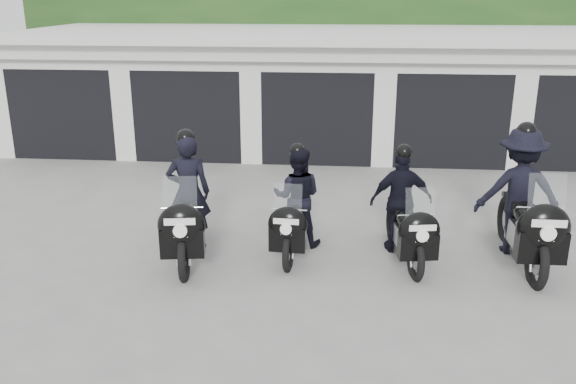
# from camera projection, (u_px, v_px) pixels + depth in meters

# --- Properties ---
(ground) EXTENTS (80.00, 80.00, 0.00)m
(ground) POSITION_uv_depth(u_px,v_px,m) (300.00, 260.00, 9.41)
(ground) COLOR gray
(ground) RESTS_ON ground
(garage_block) EXTENTS (16.40, 6.80, 2.96)m
(garage_block) POSITION_uv_depth(u_px,v_px,m) (321.00, 89.00, 16.59)
(garage_block) COLOR white
(garage_block) RESTS_ON ground
(background_vegetation) EXTENTS (20.00, 3.90, 5.80)m
(background_vegetation) POSITION_uv_depth(u_px,v_px,m) (338.00, 28.00, 20.74)
(background_vegetation) COLOR #1A3D16
(background_vegetation) RESTS_ON ground
(police_bike_a) EXTENTS (0.91, 2.30, 2.02)m
(police_bike_a) POSITION_uv_depth(u_px,v_px,m) (187.00, 207.00, 9.34)
(police_bike_a) COLOR black
(police_bike_a) RESTS_ON ground
(police_bike_b) EXTENTS (0.83, 2.01, 1.75)m
(police_bike_b) POSITION_uv_depth(u_px,v_px,m) (296.00, 205.00, 9.63)
(police_bike_b) COLOR black
(police_bike_b) RESTS_ON ground
(police_bike_c) EXTENTS (1.06, 2.06, 1.80)m
(police_bike_c) POSITION_uv_depth(u_px,v_px,m) (404.00, 209.00, 9.37)
(police_bike_c) COLOR black
(police_bike_c) RESTS_ON ground
(police_bike_d) EXTENTS (1.30, 2.48, 2.16)m
(police_bike_d) POSITION_uv_depth(u_px,v_px,m) (522.00, 201.00, 9.27)
(police_bike_d) COLOR black
(police_bike_d) RESTS_ON ground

